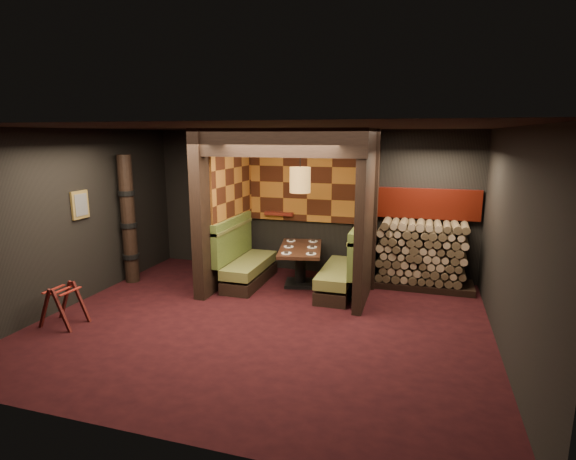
% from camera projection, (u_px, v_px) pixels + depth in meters
% --- Properties ---
extents(floor, '(6.50, 5.50, 0.02)m').
position_uv_depth(floor, '(263.00, 323.00, 6.71)').
color(floor, black).
rests_on(floor, ground).
extents(ceiling, '(6.50, 5.50, 0.02)m').
position_uv_depth(ceiling, '(260.00, 126.00, 6.12)').
color(ceiling, black).
rests_on(ceiling, ground).
extents(wall_back, '(6.50, 0.02, 2.85)m').
position_uv_depth(wall_back, '(309.00, 202.00, 9.00)').
color(wall_back, black).
rests_on(wall_back, ground).
extents(wall_front, '(6.50, 0.02, 2.85)m').
position_uv_depth(wall_front, '(150.00, 293.00, 3.83)').
color(wall_front, black).
rests_on(wall_front, ground).
extents(wall_left, '(0.02, 5.50, 2.85)m').
position_uv_depth(wall_left, '(75.00, 217.00, 7.34)').
color(wall_left, black).
rests_on(wall_left, ground).
extents(wall_right, '(0.02, 5.50, 2.85)m').
position_uv_depth(wall_right, '(512.00, 245.00, 5.49)').
color(wall_right, black).
rests_on(wall_right, ground).
extents(partition_left, '(0.20, 2.20, 2.85)m').
position_uv_depth(partition_left, '(224.00, 207.00, 8.34)').
color(partition_left, black).
rests_on(partition_left, floor).
extents(partition_right, '(0.15, 2.10, 2.85)m').
position_uv_depth(partition_right, '(368.00, 214.00, 7.64)').
color(partition_right, black).
rests_on(partition_right, floor).
extents(header_beam, '(2.85, 0.18, 0.44)m').
position_uv_depth(header_beam, '(275.00, 143.00, 6.83)').
color(header_beam, black).
rests_on(header_beam, partition_left).
extents(tapa_back_panel, '(2.40, 0.06, 1.55)m').
position_uv_depth(tapa_back_panel, '(307.00, 183.00, 8.88)').
color(tapa_back_panel, '#A15D1F').
rests_on(tapa_back_panel, wall_back).
extents(tapa_side_panel, '(0.04, 1.85, 1.45)m').
position_uv_depth(tapa_side_panel, '(233.00, 184.00, 8.38)').
color(tapa_side_panel, '#A15D1F').
rests_on(tapa_side_panel, partition_left).
extents(lacquer_shelf, '(0.60, 0.12, 0.07)m').
position_uv_depth(lacquer_shelf, '(279.00, 214.00, 9.12)').
color(lacquer_shelf, maroon).
rests_on(lacquer_shelf, wall_back).
extents(booth_bench_left, '(0.68, 1.60, 1.14)m').
position_uv_depth(booth_bench_left, '(245.00, 262.00, 8.44)').
color(booth_bench_left, black).
rests_on(booth_bench_left, floor).
extents(booth_bench_right, '(0.68, 1.60, 1.14)m').
position_uv_depth(booth_bench_right, '(344.00, 271.00, 7.91)').
color(booth_bench_right, black).
rests_on(booth_bench_right, floor).
extents(dining_table, '(1.00, 1.49, 0.72)m').
position_uv_depth(dining_table, '(300.00, 260.00, 8.29)').
color(dining_table, black).
rests_on(dining_table, floor).
extents(place_settings, '(0.79, 1.19, 0.03)m').
position_uv_depth(place_settings, '(300.00, 247.00, 8.24)').
color(place_settings, white).
rests_on(place_settings, dining_table).
extents(pendant_lamp, '(0.37, 0.37, 1.11)m').
position_uv_depth(pendant_lamp, '(300.00, 180.00, 7.94)').
color(pendant_lamp, olive).
rests_on(pendant_lamp, ceiling).
extents(framed_picture, '(0.05, 0.36, 0.46)m').
position_uv_depth(framed_picture, '(80.00, 205.00, 7.38)').
color(framed_picture, olive).
rests_on(framed_picture, wall_left).
extents(luggage_rack, '(0.61, 0.43, 0.66)m').
position_uv_depth(luggage_rack, '(63.00, 304.00, 6.57)').
color(luggage_rack, '#3E100D').
rests_on(luggage_rack, floor).
extents(totem_column, '(0.31, 0.31, 2.40)m').
position_uv_depth(totem_column, '(128.00, 220.00, 8.36)').
color(totem_column, black).
rests_on(totem_column, floor).
extents(firewood_stack, '(1.73, 0.70, 1.22)m').
position_uv_depth(firewood_stack, '(425.00, 255.00, 8.13)').
color(firewood_stack, black).
rests_on(firewood_stack, floor).
extents(mosaic_header, '(1.83, 0.10, 0.56)m').
position_uv_depth(mosaic_header, '(428.00, 204.00, 8.26)').
color(mosaic_header, maroon).
rests_on(mosaic_header, wall_back).
extents(bay_front_post, '(0.08, 0.08, 2.85)m').
position_uv_depth(bay_front_post, '(375.00, 212.00, 7.85)').
color(bay_front_post, black).
rests_on(bay_front_post, floor).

